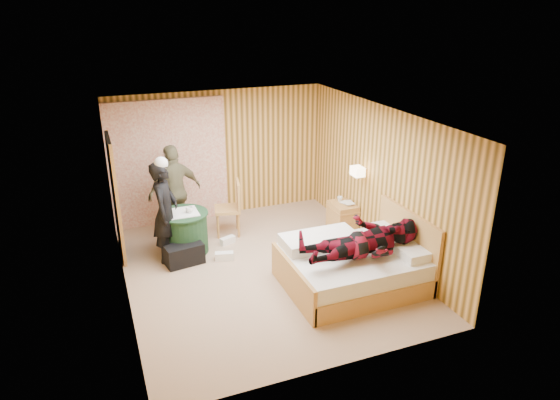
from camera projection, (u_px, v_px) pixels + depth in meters
name	position (u px, v px, depth m)	size (l,w,h in m)	color
floor	(263.00, 269.00, 8.06)	(4.20, 5.00, 0.01)	tan
ceiling	(260.00, 116.00, 7.14)	(4.20, 5.00, 0.01)	silver
wall_back	(219.00, 154.00, 9.76)	(4.20, 0.02, 2.50)	#F0B45C
wall_left	(118.00, 218.00, 6.89)	(0.02, 5.00, 2.50)	#F0B45C
wall_right	(380.00, 181.00, 8.31)	(0.02, 5.00, 2.50)	#F0B45C
curtain	(169.00, 163.00, 9.39)	(2.20, 0.08, 2.40)	white
doorway	(115.00, 198.00, 8.20)	(0.06, 0.90, 2.05)	black
wall_lamp	(358.00, 171.00, 8.62)	(0.26, 0.24, 0.16)	gold
bed	(353.00, 266.00, 7.53)	(1.99, 1.56, 1.07)	tan
nightstand	(342.00, 217.00, 9.31)	(0.42, 0.58, 0.56)	tan
round_table	(185.00, 232.00, 8.51)	(0.83, 0.83, 0.74)	#1F4325
chair_far	(176.00, 209.00, 9.01)	(0.49, 0.49, 0.93)	tan
chair_near	(232.00, 204.00, 9.11)	(0.55, 0.55, 1.02)	tan
duffel_bag	(184.00, 254.00, 8.17)	(0.61, 0.33, 0.35)	black
sneaker_left	(228.00, 240.00, 8.90)	(0.28, 0.11, 0.12)	white
sneaker_right	(224.00, 256.00, 8.34)	(0.31, 0.12, 0.14)	white
woman_standing	(165.00, 212.00, 8.09)	(0.62, 0.41, 1.70)	black
man_at_table	(175.00, 192.00, 8.93)	(1.01, 0.42, 1.72)	#696446
man_on_bed	(364.00, 233.00, 7.10)	(1.77, 0.67, 0.86)	maroon
book_lower	(344.00, 204.00, 9.16)	(0.17, 0.22, 0.02)	white
book_upper	(344.00, 203.00, 9.16)	(0.16, 0.22, 0.02)	white
cup_nightstand	(340.00, 199.00, 9.31)	(0.10, 0.10, 0.09)	white
cup_table	(189.00, 210.00, 8.34)	(0.12, 0.12, 0.10)	white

